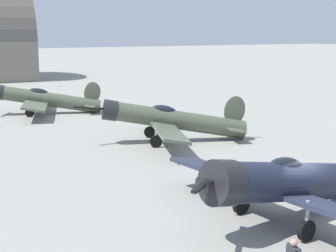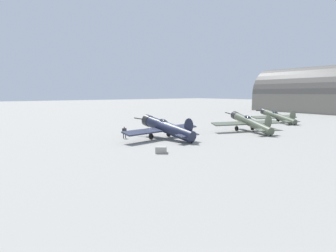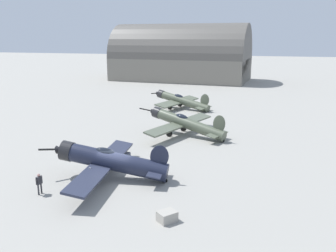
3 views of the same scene
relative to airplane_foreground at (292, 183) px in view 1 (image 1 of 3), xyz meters
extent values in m
plane|color=gray|center=(-0.49, -0.06, -1.56)|extent=(400.00, 400.00, 0.00)
cylinder|color=#1E2338|center=(-0.49, -0.06, -0.05)|extent=(8.91, 2.53, 2.95)
cylinder|color=#232326|center=(3.61, 0.42, 0.65)|extent=(1.34, 1.76, 1.77)
cone|color=#232326|center=(4.26, 0.50, 0.76)|extent=(0.73, 0.76, 0.77)
cube|color=black|center=(4.40, 0.52, 0.76)|extent=(2.36, 2.31, 0.53)
ellipsoid|color=black|center=(0.37, 0.04, 0.74)|extent=(1.87, 0.96, 0.96)
cube|color=#282D42|center=(0.54, 0.06, -0.29)|extent=(3.14, 12.55, 0.46)
cylinder|color=#999BA0|center=(0.86, 1.77, -0.61)|extent=(0.14, 0.14, 1.11)
cylinder|color=black|center=(0.86, 1.77, -1.16)|extent=(0.82, 0.29, 0.80)
cylinder|color=#999BA0|center=(1.25, -1.52, -0.61)|extent=(0.14, 0.14, 1.11)
cylinder|color=black|center=(1.25, -1.52, -1.16)|extent=(0.82, 0.29, 0.80)
cylinder|color=#4C5442|center=(-3.30, -14.59, -0.09)|extent=(9.41, 4.34, 2.87)
cylinder|color=#232326|center=(0.98, -16.09, 0.71)|extent=(1.50, 1.65, 1.49)
cone|color=#232326|center=(1.59, -16.30, 0.82)|extent=(0.79, 0.74, 0.65)
cube|color=black|center=(1.73, -16.35, 0.82)|extent=(3.35, 0.36, 0.65)
ellipsoid|color=black|center=(-2.41, -14.90, 0.61)|extent=(1.94, 1.31, 0.96)
cube|color=#565E4C|center=(-2.23, -14.96, -0.23)|extent=(5.55, 12.02, 0.46)
ellipsoid|color=#4C5442|center=(-7.05, -13.27, 0.46)|extent=(1.76, 0.72, 2.23)
cube|color=#565E4C|center=(-6.86, -13.34, -0.69)|extent=(2.16, 3.57, 0.29)
cylinder|color=#999BA0|center=(-1.19, -13.71, -0.59)|extent=(0.14, 0.14, 1.16)
cylinder|color=black|center=(-1.19, -13.71, -1.16)|extent=(0.82, 0.45, 0.80)
cylinder|color=#999BA0|center=(-2.20, -16.59, -0.59)|extent=(0.14, 0.14, 1.16)
cylinder|color=black|center=(-2.20, -16.59, -1.16)|extent=(0.82, 0.45, 0.80)
cylinder|color=black|center=(-7.59, -13.08, -1.42)|extent=(0.30, 0.19, 0.28)
cylinder|color=#4C5442|center=(1.05, -30.17, -0.26)|extent=(9.15, 4.05, 2.80)
ellipsoid|color=black|center=(1.92, -30.45, 0.42)|extent=(1.94, 1.28, 0.96)
cube|color=#565E4C|center=(2.09, -30.51, -0.41)|extent=(5.07, 10.47, 0.51)
ellipsoid|color=#4C5442|center=(-2.60, -28.97, 0.28)|extent=(1.76, 0.68, 2.18)
cube|color=#565E4C|center=(-2.41, -29.03, -0.85)|extent=(2.10, 3.57, 0.29)
cylinder|color=#999BA0|center=(3.09, -29.24, -0.68)|extent=(0.14, 0.14, 0.97)
cylinder|color=black|center=(3.09, -29.24, -1.16)|extent=(0.82, 0.44, 0.80)
cylinder|color=#999BA0|center=(2.14, -32.12, -0.68)|extent=(0.14, 0.14, 0.97)
cylinder|color=black|center=(2.14, -32.12, -1.16)|extent=(0.82, 0.44, 0.80)
cylinder|color=black|center=(-3.13, -28.80, -1.42)|extent=(0.30, 0.18, 0.28)
sphere|color=tan|center=(3.77, 4.19, -0.05)|extent=(0.21, 0.21, 0.21)
cylinder|color=#2D2D33|center=(3.73, 3.92, -0.44)|extent=(0.09, 0.09, 0.54)
cylinder|color=#474C56|center=(0.32, -4.48, -1.16)|extent=(0.66, 0.66, 0.80)
torus|color=#474C56|center=(0.32, -4.48, -1.00)|extent=(0.70, 0.70, 0.04)
torus|color=#474C56|center=(0.32, -4.48, -1.32)|extent=(0.70, 0.70, 0.04)
camera|label=1|loc=(13.29, 14.02, 5.85)|focal=53.32mm
camera|label=2|loc=(-28.22, 21.41, 4.62)|focal=28.34mm
camera|label=3|loc=(-12.22, 25.46, 9.88)|focal=38.51mm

